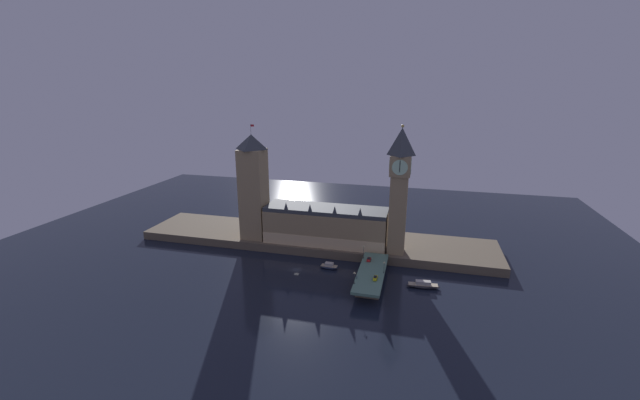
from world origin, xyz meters
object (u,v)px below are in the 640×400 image
at_px(pedestrian_near_rail, 357,277).
at_px(boat_upstream, 329,266).
at_px(street_lamp_mid, 384,266).
at_px(victoria_tower, 253,187).
at_px(street_lamp_far, 364,250).
at_px(car_southbound_lead, 375,278).
at_px(street_lamp_near, 354,276).
at_px(car_northbound_lead, 369,259).
at_px(clock_tower, 399,187).
at_px(boat_downstream, 423,285).

distance_m(pedestrian_near_rail, boat_upstream, 28.59).
bearing_deg(street_lamp_mid, victoria_tower, 157.90).
bearing_deg(street_lamp_far, street_lamp_mid, -49.99).
bearing_deg(pedestrian_near_rail, car_southbound_lead, 12.41).
distance_m(street_lamp_near, street_lamp_mid, 19.22).
bearing_deg(street_lamp_near, car_northbound_lead, 83.10).
distance_m(victoria_tower, car_southbound_lead, 94.85).
relative_size(clock_tower, car_southbound_lead, 16.02).
bearing_deg(street_lamp_near, boat_downstream, 27.75).
bearing_deg(boat_upstream, car_northbound_lead, 3.78).
bearing_deg(victoria_tower, pedestrian_near_rail, -31.49).
xyz_separation_m(clock_tower, boat_downstream, (15.60, -29.20, -41.62)).
xyz_separation_m(victoria_tower, street_lamp_mid, (83.12, -33.75, -26.79)).
height_order(pedestrian_near_rail, boat_upstream, pedestrian_near_rail).
relative_size(clock_tower, car_northbound_lead, 15.60).
xyz_separation_m(victoria_tower, boat_upstream, (52.70, -22.69, -35.83)).
height_order(clock_tower, car_southbound_lead, clock_tower).
xyz_separation_m(clock_tower, boat_upstream, (-34.10, -20.06, -41.70)).
bearing_deg(boat_upstream, street_lamp_near, -54.98).
distance_m(street_lamp_near, boat_downstream, 36.86).
bearing_deg(pedestrian_near_rail, street_lamp_far, 90.93).
bearing_deg(clock_tower, street_lamp_mid, -96.74).
relative_size(street_lamp_near, boat_downstream, 0.36).
height_order(boat_upstream, boat_downstream, boat_downstream).
relative_size(street_lamp_near, street_lamp_mid, 1.00).
distance_m(pedestrian_near_rail, street_lamp_mid, 15.73).
height_order(car_southbound_lead, pedestrian_near_rail, pedestrian_near_rail).
relative_size(victoria_tower, boat_upstream, 6.79).
distance_m(clock_tower, street_lamp_far, 39.19).
bearing_deg(car_northbound_lead, street_lamp_far, 145.68).
bearing_deg(street_lamp_far, boat_upstream, -168.55).
xyz_separation_m(car_southbound_lead, street_lamp_near, (-9.07, -6.79, 2.99)).
bearing_deg(victoria_tower, street_lamp_far, -15.05).
bearing_deg(victoria_tower, car_northbound_lead, -16.03).
bearing_deg(boat_upstream, street_lamp_mid, -19.98).
height_order(car_northbound_lead, pedestrian_near_rail, pedestrian_near_rail).
bearing_deg(clock_tower, pedestrian_near_rail, -110.90).
height_order(car_southbound_lead, street_lamp_mid, street_lamp_mid).
height_order(car_northbound_lead, street_lamp_mid, street_lamp_mid).
height_order(clock_tower, boat_upstream, clock_tower).
height_order(pedestrian_near_rail, street_lamp_far, street_lamp_far).
xyz_separation_m(street_lamp_near, boat_upstream, (-18.06, 25.78, -9.05)).
distance_m(clock_tower, car_northbound_lead, 42.22).
distance_m(clock_tower, street_lamp_mid, 45.27).
relative_size(car_northbound_lead, street_lamp_near, 0.77).
height_order(clock_tower, boat_downstream, clock_tower).
height_order(street_lamp_near, boat_downstream, street_lamp_near).
bearing_deg(street_lamp_far, clock_tower, 45.64).
bearing_deg(street_lamp_mid, clock_tower, 83.26).
xyz_separation_m(clock_tower, street_lamp_mid, (-3.68, -31.12, -32.66)).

